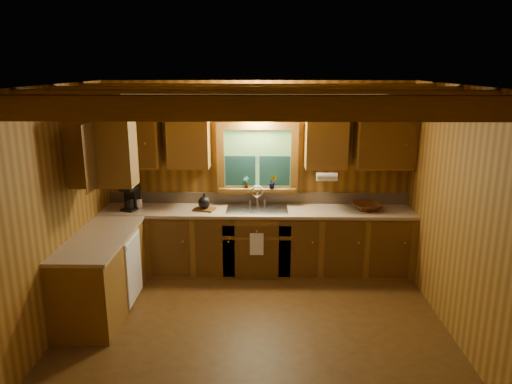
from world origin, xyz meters
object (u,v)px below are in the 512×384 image
object	(u,v)px
coffee_maker	(130,198)
wicker_basket	(367,207)
cutting_board	(204,209)
sink	(257,212)

from	to	relation	value
coffee_maker	wicker_basket	distance (m)	3.20
coffee_maker	wicker_basket	bearing A→B (deg)	19.94
coffee_maker	cutting_board	bearing A→B (deg)	18.57
sink	coffee_maker	bearing A→B (deg)	-178.44
cutting_board	wicker_basket	bearing A→B (deg)	18.21
coffee_maker	cutting_board	size ratio (longest dim) A/B	1.17
sink	coffee_maker	xyz separation A→B (m)	(-1.71, -0.05, 0.20)
coffee_maker	wicker_basket	world-z (taller)	coffee_maker
coffee_maker	sink	bearing A→B (deg)	20.88
coffee_maker	wicker_basket	xyz separation A→B (m)	(3.20, 0.03, -0.11)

